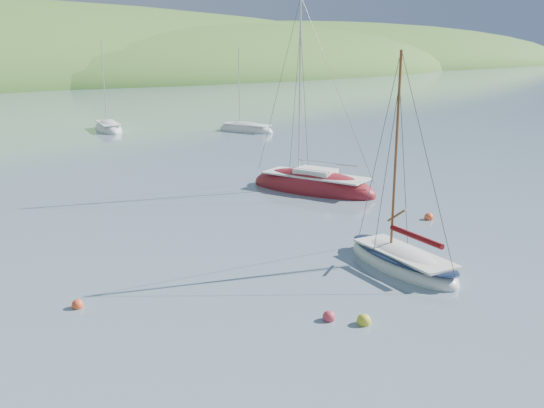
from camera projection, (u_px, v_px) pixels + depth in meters
ground at (403, 335)px, 20.00m from camera, size 700.00×700.00×0.00m
daysailer_white at (402, 262)px, 26.11m from camera, size 3.41×6.67×9.77m
sloop_red at (313, 187)px, 39.77m from camera, size 5.70×9.46×13.25m
distant_sloop_b at (108, 129)px, 67.70m from camera, size 4.36×7.88×10.65m
distant_sloop_d at (246, 130)px, 66.89m from camera, size 4.52×7.30×9.83m
mooring_buoys at (338, 275)px, 24.87m from camera, size 19.95×7.95×0.50m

